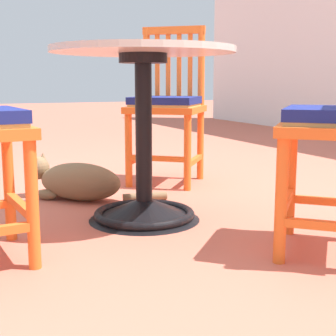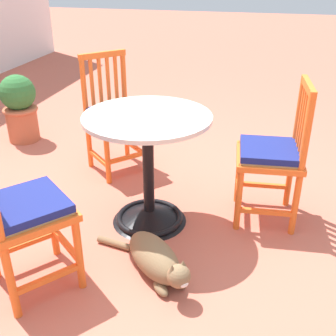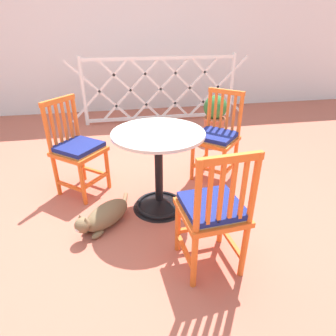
{
  "view_description": "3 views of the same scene",
  "coord_description": "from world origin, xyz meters",
  "px_view_note": "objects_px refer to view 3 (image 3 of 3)",
  "views": [
    {
      "loc": [
        2.06,
        -0.81,
        0.59
      ],
      "look_at": [
        0.23,
        0.02,
        0.24
      ],
      "focal_mm": 53.37,
      "sensor_mm": 36.0,
      "label": 1
    },
    {
      "loc": [
        -2.05,
        -0.7,
        1.54
      ],
      "look_at": [
        0.11,
        -0.17,
        0.41
      ],
      "focal_mm": 44.22,
      "sensor_mm": 36.0,
      "label": 2
    },
    {
      "loc": [
        -0.2,
        -2.18,
        1.54
      ],
      "look_at": [
        0.21,
        0.03,
        0.36
      ],
      "focal_mm": 30.56,
      "sensor_mm": 36.0,
      "label": 3
    }
  ],
  "objects_px": {
    "cafe_table": "(159,180)",
    "terracotta_planter": "(215,117)",
    "orange_chair_by_planter": "(217,138)",
    "orange_chair_at_corner": "(213,212)",
    "tabby_cat": "(104,217)",
    "orange_chair_facing_out": "(77,150)"
  },
  "relations": [
    {
      "from": "cafe_table",
      "to": "orange_chair_by_planter",
      "type": "bearing_deg",
      "value": 34.66
    },
    {
      "from": "orange_chair_at_corner",
      "to": "tabby_cat",
      "type": "distance_m",
      "value": 0.98
    },
    {
      "from": "orange_chair_facing_out",
      "to": "orange_chair_at_corner",
      "type": "bearing_deg",
      "value": -51.0
    },
    {
      "from": "tabby_cat",
      "to": "terracotta_planter",
      "type": "height_order",
      "value": "terracotta_planter"
    },
    {
      "from": "orange_chair_facing_out",
      "to": "tabby_cat",
      "type": "bearing_deg",
      "value": -70.57
    },
    {
      "from": "tabby_cat",
      "to": "terracotta_planter",
      "type": "xyz_separation_m",
      "value": [
        1.51,
        1.71,
        0.23
      ]
    },
    {
      "from": "cafe_table",
      "to": "orange_chair_at_corner",
      "type": "xyz_separation_m",
      "value": [
        0.23,
        -0.74,
        0.16
      ]
    },
    {
      "from": "tabby_cat",
      "to": "orange_chair_by_planter",
      "type": "bearing_deg",
      "value": 29.24
    },
    {
      "from": "orange_chair_facing_out",
      "to": "orange_chair_at_corner",
      "type": "height_order",
      "value": "same"
    },
    {
      "from": "cafe_table",
      "to": "tabby_cat",
      "type": "relative_size",
      "value": 1.19
    },
    {
      "from": "orange_chair_facing_out",
      "to": "cafe_table",
      "type": "bearing_deg",
      "value": -31.09
    },
    {
      "from": "cafe_table",
      "to": "orange_chair_facing_out",
      "type": "xyz_separation_m",
      "value": [
        -0.71,
        0.43,
        0.16
      ]
    },
    {
      "from": "orange_chair_by_planter",
      "to": "tabby_cat",
      "type": "relative_size",
      "value": 1.43
    },
    {
      "from": "orange_chair_by_planter",
      "to": "tabby_cat",
      "type": "height_order",
      "value": "orange_chair_by_planter"
    },
    {
      "from": "orange_chair_by_planter",
      "to": "orange_chair_at_corner",
      "type": "xyz_separation_m",
      "value": [
        -0.44,
        -1.2,
        0.0
      ]
    },
    {
      "from": "tabby_cat",
      "to": "cafe_table",
      "type": "bearing_deg",
      "value": 20.76
    },
    {
      "from": "cafe_table",
      "to": "terracotta_planter",
      "type": "relative_size",
      "value": 1.23
    },
    {
      "from": "cafe_table",
      "to": "terracotta_planter",
      "type": "xyz_separation_m",
      "value": [
        1.02,
        1.52,
        0.04
      ]
    },
    {
      "from": "orange_chair_at_corner",
      "to": "terracotta_planter",
      "type": "height_order",
      "value": "orange_chair_at_corner"
    },
    {
      "from": "cafe_table",
      "to": "orange_chair_by_planter",
      "type": "distance_m",
      "value": 0.84
    },
    {
      "from": "orange_chair_at_corner",
      "to": "tabby_cat",
      "type": "bearing_deg",
      "value": 142.83
    },
    {
      "from": "cafe_table",
      "to": "tabby_cat",
      "type": "bearing_deg",
      "value": -159.24
    }
  ]
}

